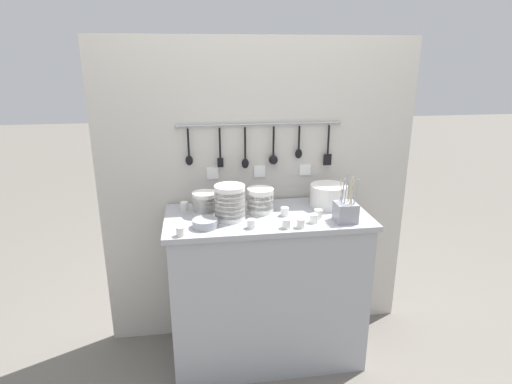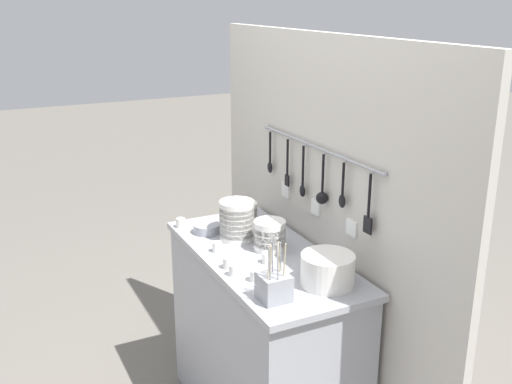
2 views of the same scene
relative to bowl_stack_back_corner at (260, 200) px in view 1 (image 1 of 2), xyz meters
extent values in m
plane|color=#666059|center=(0.03, -0.05, -1.01)|extent=(20.00, 20.00, 0.00)
cube|color=#9EA0A8|center=(0.03, -0.05, -0.09)|extent=(1.16, 0.54, 0.03)
cube|color=#9EA0A8|center=(0.03, -0.05, -0.55)|extent=(1.11, 0.52, 0.91)
cube|color=#BCB7AD|center=(0.03, 0.25, -0.05)|extent=(1.96, 0.04, 1.92)
cylinder|color=#93969E|center=(0.03, 0.22, 0.40)|extent=(0.98, 0.01, 0.01)
sphere|color=#93969E|center=(-0.46, 0.22, 0.40)|extent=(0.02, 0.02, 0.02)
sphere|color=#93969E|center=(0.52, 0.22, 0.40)|extent=(0.02, 0.02, 0.02)
cylinder|color=black|center=(-0.40, 0.21, 0.31)|extent=(0.01, 0.01, 0.16)
ellipsoid|color=black|center=(-0.40, 0.21, 0.20)|extent=(0.04, 0.02, 0.06)
cylinder|color=#93969E|center=(-0.40, 0.22, 0.40)|extent=(0.01, 0.01, 0.02)
cylinder|color=black|center=(-0.21, 0.21, 0.30)|extent=(0.01, 0.01, 0.18)
cube|color=black|center=(-0.21, 0.21, 0.18)|extent=(0.04, 0.01, 0.06)
cylinder|color=#93969E|center=(-0.21, 0.22, 0.40)|extent=(0.01, 0.01, 0.02)
cylinder|color=black|center=(-0.06, 0.21, 0.29)|extent=(0.01, 0.01, 0.20)
ellipsoid|color=black|center=(-0.06, 0.21, 0.17)|extent=(0.04, 0.02, 0.06)
cylinder|color=#93969E|center=(-0.06, 0.22, 0.40)|extent=(0.01, 0.01, 0.02)
cylinder|color=black|center=(0.11, 0.21, 0.30)|extent=(0.01, 0.01, 0.18)
sphere|color=black|center=(0.11, 0.21, 0.19)|extent=(0.06, 0.06, 0.06)
cylinder|color=#93969E|center=(0.11, 0.22, 0.40)|extent=(0.01, 0.01, 0.02)
cylinder|color=black|center=(0.27, 0.21, 0.32)|extent=(0.01, 0.01, 0.15)
ellipsoid|color=black|center=(0.27, 0.21, 0.22)|extent=(0.04, 0.02, 0.06)
cylinder|color=#93969E|center=(0.27, 0.22, 0.40)|extent=(0.01, 0.01, 0.02)
cylinder|color=black|center=(0.46, 0.21, 0.30)|extent=(0.01, 0.01, 0.19)
cube|color=black|center=(0.46, 0.21, 0.17)|extent=(0.05, 0.01, 0.07)
cylinder|color=#93969E|center=(0.46, 0.22, 0.40)|extent=(0.01, 0.01, 0.02)
cube|color=white|center=(-0.26, 0.23, 0.11)|extent=(0.07, 0.01, 0.07)
cube|color=white|center=(0.03, 0.23, 0.11)|extent=(0.07, 0.01, 0.07)
cube|color=white|center=(0.32, 0.23, 0.11)|extent=(0.07, 0.01, 0.07)
cylinder|color=silver|center=(0.00, 0.00, -0.04)|extent=(0.15, 0.15, 0.05)
cylinder|color=silver|center=(0.00, 0.00, -0.01)|extent=(0.15, 0.15, 0.05)
cylinder|color=silver|center=(0.00, 0.00, 0.01)|extent=(0.15, 0.15, 0.05)
cylinder|color=silver|center=(0.00, 0.00, 0.04)|extent=(0.15, 0.15, 0.05)
cylinder|color=silver|center=(-0.18, -0.08, -0.05)|extent=(0.17, 0.17, 0.05)
cylinder|color=silver|center=(-0.18, -0.08, -0.02)|extent=(0.17, 0.17, 0.05)
cylinder|color=silver|center=(-0.18, -0.08, 0.00)|extent=(0.17, 0.17, 0.05)
cylinder|color=silver|center=(-0.18, -0.08, 0.03)|extent=(0.17, 0.17, 0.05)
cylinder|color=silver|center=(-0.18, -0.08, 0.05)|extent=(0.17, 0.17, 0.05)
cylinder|color=silver|center=(-0.18, -0.08, 0.08)|extent=(0.17, 0.17, 0.05)
cylinder|color=silver|center=(-0.18, -0.08, 0.10)|extent=(0.17, 0.17, 0.05)
cylinder|color=silver|center=(-0.32, 0.02, -0.05)|extent=(0.14, 0.14, 0.04)
cylinder|color=silver|center=(-0.32, 0.02, -0.03)|extent=(0.14, 0.14, 0.04)
cylinder|color=silver|center=(-0.32, 0.02, -0.01)|extent=(0.14, 0.14, 0.04)
cylinder|color=silver|center=(-0.32, 0.02, 0.02)|extent=(0.14, 0.14, 0.04)
cylinder|color=silver|center=(-0.32, 0.02, 0.04)|extent=(0.14, 0.14, 0.04)
cylinder|color=silver|center=(0.42, 0.05, -0.07)|extent=(0.22, 0.22, 0.01)
cylinder|color=silver|center=(0.42, 0.05, -0.05)|extent=(0.22, 0.22, 0.01)
cylinder|color=silver|center=(0.42, 0.05, -0.04)|extent=(0.22, 0.22, 0.01)
cylinder|color=silver|center=(0.42, 0.05, -0.03)|extent=(0.22, 0.22, 0.01)
cylinder|color=silver|center=(0.42, 0.05, -0.02)|extent=(0.22, 0.22, 0.01)
cylinder|color=silver|center=(0.42, 0.05, -0.01)|extent=(0.22, 0.22, 0.01)
cylinder|color=silver|center=(0.42, 0.05, 0.01)|extent=(0.22, 0.22, 0.01)
cylinder|color=silver|center=(0.42, 0.05, 0.02)|extent=(0.22, 0.22, 0.01)
cylinder|color=silver|center=(0.42, 0.05, 0.03)|extent=(0.22, 0.22, 0.01)
cylinder|color=silver|center=(0.42, 0.05, 0.04)|extent=(0.22, 0.22, 0.01)
cylinder|color=silver|center=(0.42, 0.05, 0.05)|extent=(0.22, 0.22, 0.01)
cylinder|color=#93969E|center=(-0.33, -0.18, -0.05)|extent=(0.13, 0.13, 0.04)
cube|color=#93969E|center=(0.44, -0.21, -0.02)|extent=(0.11, 0.11, 0.11)
cylinder|color=#C6B793|center=(0.42, -0.18, 0.07)|extent=(0.03, 0.01, 0.17)
cylinder|color=#93969E|center=(0.48, -0.21, 0.08)|extent=(0.03, 0.01, 0.19)
cylinder|color=#C6B793|center=(0.45, -0.24, 0.08)|extent=(0.02, 0.02, 0.19)
cylinder|color=#C6B793|center=(0.45, -0.23, 0.08)|extent=(0.02, 0.01, 0.19)
cylinder|color=#93969E|center=(0.43, -0.22, 0.09)|extent=(0.03, 0.02, 0.22)
cylinder|color=#93969E|center=(0.42, -0.17, 0.07)|extent=(0.03, 0.03, 0.18)
cylinder|color=#93969E|center=(0.42, -0.21, 0.07)|extent=(0.01, 0.02, 0.19)
cylinder|color=#93969E|center=(0.47, -0.25, 0.08)|extent=(0.02, 0.03, 0.20)
cylinder|color=#C6B793|center=(0.47, -0.18, 0.08)|extent=(0.03, 0.01, 0.19)
cylinder|color=silver|center=(0.13, -0.08, -0.05)|extent=(0.04, 0.04, 0.05)
cylinder|color=silver|center=(0.17, -0.26, -0.05)|extent=(0.04, 0.04, 0.05)
cylinder|color=silver|center=(-0.08, -0.23, -0.05)|extent=(0.04, 0.04, 0.05)
cylinder|color=silver|center=(-0.45, -0.28, -0.05)|extent=(0.04, 0.04, 0.05)
cylinder|color=silver|center=(0.31, -0.14, -0.05)|extent=(0.04, 0.04, 0.05)
cylinder|color=silver|center=(0.26, -0.20, -0.05)|extent=(0.04, 0.04, 0.05)
cylinder|color=silver|center=(-0.44, 0.10, -0.05)|extent=(0.04, 0.04, 0.05)
cylinder|color=silver|center=(0.10, -0.26, -0.05)|extent=(0.04, 0.04, 0.05)
camera|label=1|loc=(-0.37, -2.29, 0.80)|focal=30.00mm
camera|label=2|loc=(2.28, -1.20, 1.05)|focal=42.00mm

